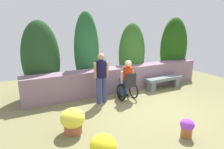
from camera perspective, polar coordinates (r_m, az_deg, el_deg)
ground_plane at (r=5.88m, az=11.59°, el=-9.99°), size 10.17×10.17×0.00m
stone_retaining_wall at (r=7.18m, az=2.67°, el=-1.22°), size 6.94×0.58×0.89m
hedge_backdrop at (r=7.65m, az=2.11°, el=6.57°), size 7.02×1.16×2.89m
stone_bench at (r=7.63m, az=15.24°, el=-1.83°), size 1.55×0.37×0.46m
person_in_wheelchair at (r=6.27m, az=4.53°, el=-2.03°), size 0.53×0.66×1.33m
person_standing_companion at (r=5.87m, az=-3.24°, el=-0.17°), size 0.49×0.30×1.59m
flower_pot_purple_near at (r=4.68m, az=21.58°, el=-14.46°), size 0.31×0.31×0.43m
flower_pot_terracotta_by_wall at (r=4.57m, az=-11.71°, el=-13.29°), size 0.56×0.56×0.60m
flower_pot_red_accent at (r=3.68m, az=-2.65°, el=-21.41°), size 0.49×0.49×0.56m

